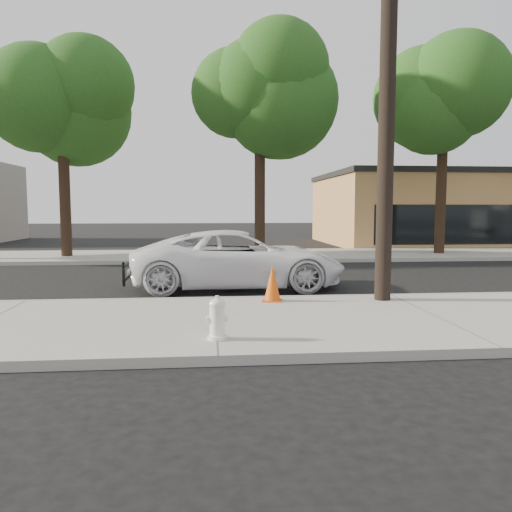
% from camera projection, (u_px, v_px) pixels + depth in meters
% --- Properties ---
extents(ground, '(120.00, 120.00, 0.00)m').
position_uv_depth(ground, '(214.00, 289.00, 13.10)').
color(ground, black).
rests_on(ground, ground).
extents(near_sidewalk, '(90.00, 4.40, 0.15)m').
position_uv_depth(near_sidewalk, '(216.00, 323.00, 8.83)').
color(near_sidewalk, gray).
rests_on(near_sidewalk, ground).
extents(far_sidewalk, '(90.00, 5.00, 0.15)m').
position_uv_depth(far_sidewalk, '(212.00, 256.00, 21.52)').
color(far_sidewalk, gray).
rests_on(far_sidewalk, ground).
extents(curb_near, '(90.00, 0.12, 0.16)m').
position_uv_depth(curb_near, '(215.00, 301.00, 11.01)').
color(curb_near, '#9E9B93').
rests_on(curb_near, ground).
extents(building_main, '(18.00, 10.00, 4.00)m').
position_uv_depth(building_main, '(476.00, 210.00, 30.24)').
color(building_main, tan).
rests_on(building_main, ground).
extents(utility_pole, '(1.40, 0.34, 9.00)m').
position_uv_depth(utility_pole, '(388.00, 83.00, 10.31)').
color(utility_pole, black).
rests_on(utility_pole, near_sidewalk).
extents(tree_b, '(4.34, 4.20, 8.45)m').
position_uv_depth(tree_b, '(65.00, 107.00, 19.97)').
color(tree_b, black).
rests_on(tree_b, far_sidewalk).
extents(tree_c, '(4.96, 4.80, 9.55)m').
position_uv_depth(tree_c, '(266.00, 90.00, 20.22)').
color(tree_c, black).
rests_on(tree_c, far_sidewalk).
extents(tree_d, '(4.50, 4.35, 8.75)m').
position_uv_depth(tree_d, '(450.00, 109.00, 21.32)').
color(tree_d, black).
rests_on(tree_d, far_sidewalk).
extents(police_cruiser, '(5.57, 2.64, 1.54)m').
position_uv_depth(police_cruiser, '(239.00, 259.00, 13.15)').
color(police_cruiser, white).
rests_on(police_cruiser, ground).
extents(fire_hydrant, '(0.33, 0.30, 0.62)m').
position_uv_depth(fire_hydrant, '(217.00, 320.00, 7.46)').
color(fire_hydrant, white).
rests_on(fire_hydrant, near_sidewalk).
extents(traffic_cone, '(0.48, 0.48, 0.78)m').
position_uv_depth(traffic_cone, '(272.00, 283.00, 10.55)').
color(traffic_cone, '#DB510B').
rests_on(traffic_cone, near_sidewalk).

